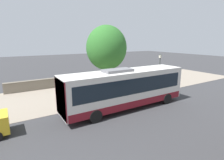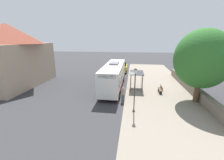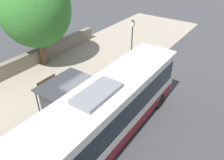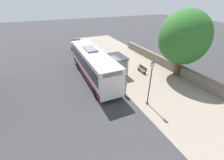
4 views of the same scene
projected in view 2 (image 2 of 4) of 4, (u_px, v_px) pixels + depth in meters
name	position (u px, v px, depth m)	size (l,w,h in m)	color
ground_plane	(126.00, 90.00, 20.90)	(120.00, 120.00, 0.00)	#353538
sidewalk_plaza	(159.00, 91.00, 20.30)	(9.00, 44.00, 0.02)	gray
stone_wall	(192.00, 88.00, 19.59)	(0.60, 20.00, 1.24)	slate
background_building	(10.00, 55.00, 21.92)	(7.99, 11.89, 9.01)	tan
bus	(114.00, 75.00, 21.37)	(2.62, 11.39, 3.59)	silver
bus_shelter	(138.00, 75.00, 20.88)	(1.85, 3.12, 2.39)	#2D2D33
pedestrian	(123.00, 93.00, 16.70)	(0.34, 0.23, 1.74)	#2D3347
bench	(160.00, 89.00, 19.74)	(0.40, 1.69, 0.88)	brown
street_lamp_near	(135.00, 87.00, 13.96)	(0.28, 0.28, 4.34)	#2D332D
shade_tree	(202.00, 59.00, 15.70)	(5.70, 5.70, 7.98)	brown
parked_car_behind_bus	(123.00, 67.00, 32.02)	(1.87, 4.11, 2.12)	gold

